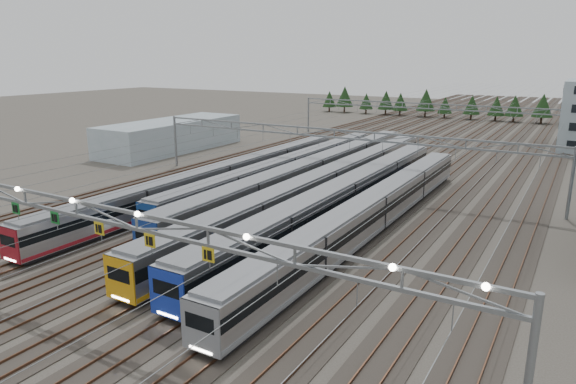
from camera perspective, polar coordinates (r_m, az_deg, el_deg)
The scene contains 13 objects.
ground at distance 39.57m, azimuth -21.42°, elevation -11.87°, with size 400.00×400.00×0.00m, color #47423A.
track_bed at distance 125.46m, azimuth 17.04°, elevation 7.00°, with size 54.00×260.00×5.42m.
train_a at distance 66.82m, azimuth -7.35°, elevation 1.63°, with size 2.71×57.63×3.52m.
train_b at distance 71.58m, azimuth -0.10°, elevation 2.61°, with size 2.67×53.39×3.47m.
train_c at distance 68.74m, azimuth 2.80°, elevation 2.22°, with size 2.92×61.06×3.80m.
train_d at distance 62.12m, azimuth 4.18°, elevation 0.83°, with size 2.90×64.05×3.78m.
train_e at distance 55.89m, azimuth 6.04°, elevation -0.72°, with size 3.01×54.34×3.93m.
train_f at distance 51.92m, azimuth 9.34°, elevation -2.19°, with size 2.83×53.18×3.68m.
gantry_near at distance 37.04m, azimuth -22.63°, elevation -2.02°, with size 56.36×0.61×8.08m.
gantry_mid at distance 68.39m, azimuth 5.15°, elevation 5.73°, with size 56.36×0.36×8.00m.
gantry_far at distance 110.47m, azimuth 15.34°, elevation 8.70°, with size 56.36×0.36×8.00m.
west_shed at distance 99.52m, azimuth -12.79°, elevation 6.15°, with size 10.00×30.00×5.56m, color #93A9AF.
treeline at distance 153.09m, azimuth 21.79°, elevation 8.92°, with size 106.40×5.60×7.02m.
Camera 1 is at (28.79, -21.11, 17.05)m, focal length 32.00 mm.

